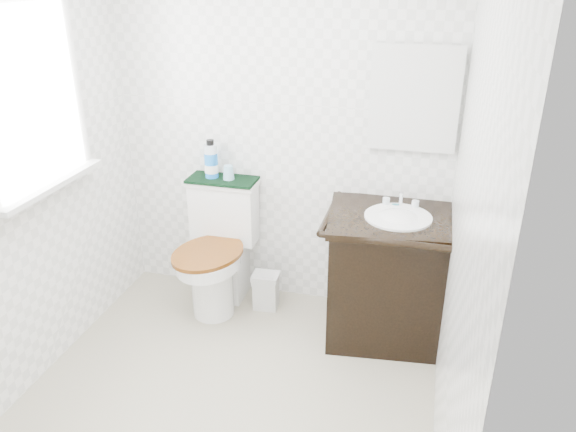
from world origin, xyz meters
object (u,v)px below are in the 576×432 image
at_px(vanity, 389,273).
at_px(trash_bin, 266,290).
at_px(toilet, 219,254).
at_px(mouthwash_bottle, 211,160).
at_px(cup, 229,172).

height_order(vanity, trash_bin, vanity).
distance_m(vanity, trash_bin, 0.87).
distance_m(toilet, trash_bin, 0.40).
relative_size(trash_bin, mouthwash_bottle, 1.02).
bearing_deg(cup, trash_bin, -22.34).
xyz_separation_m(toilet, trash_bin, (0.32, 0.01, -0.24)).
height_order(vanity, cup, cup).
xyz_separation_m(toilet, vanity, (1.14, -0.06, 0.06)).
xyz_separation_m(toilet, mouthwash_bottle, (-0.08, 0.13, 0.62)).
distance_m(toilet, cup, 0.56).
relative_size(vanity, trash_bin, 3.55).
bearing_deg(cup, mouthwash_bottle, 175.20).
distance_m(vanity, cup, 1.21).
relative_size(mouthwash_bottle, cup, 2.75).
bearing_deg(trash_bin, toilet, -178.18).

